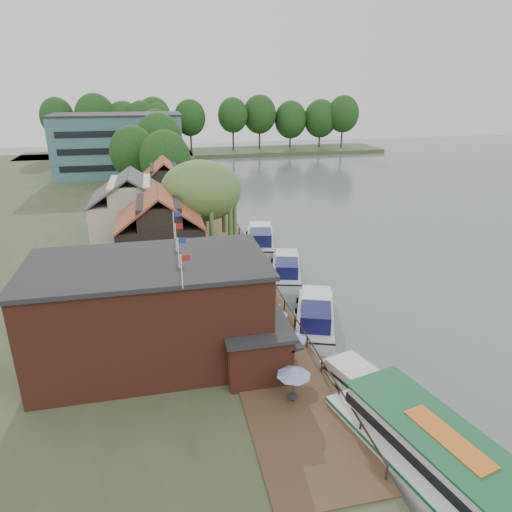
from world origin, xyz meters
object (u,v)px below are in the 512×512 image
willow (201,209)px  cruiser_1 (316,312)px  hotel_block (119,145)px  umbrella_3 (266,314)px  umbrella_0 (293,384)px  umbrella_2 (273,323)px  tour_boat (456,476)px  cruiser_0 (370,390)px  swan (413,427)px  cruiser_3 (261,237)px  cottage_a (161,234)px  umbrella_1 (291,348)px  cottage_c (165,191)px  cottage_b (132,210)px  umbrella_5 (255,282)px  umbrella_4 (258,291)px  pub (181,309)px  cruiser_2 (286,266)px

willow → cruiser_1: willow is taller
hotel_block → umbrella_3: 70.25m
umbrella_0 → umbrella_2: size_ratio=1.00×
cruiser_1 → tour_boat: tour_boat is taller
cruiser_0 → swan: cruiser_0 is taller
cruiser_1 → cruiser_3: (-0.11, 19.96, 0.07)m
cottage_a → cruiser_0: 24.99m
willow → umbrella_1: willow is taller
cottage_c → cruiser_3: 15.50m
cruiser_0 → umbrella_2: bearing=102.5°
swan → cottage_b: bearing=115.8°
cottage_a → willow: willow is taller
umbrella_5 → cruiser_3: size_ratio=0.22×
umbrella_3 → umbrella_2: bearing=-82.6°
umbrella_4 → willow: bearing=103.5°
umbrella_1 → umbrella_2: bearing=95.2°
cruiser_1 → umbrella_1: bearing=-102.4°
willow → umbrella_4: size_ratio=4.39×
hotel_block → cottage_a: bearing=-82.9°
umbrella_3 → tour_boat: umbrella_3 is taller
cruiser_1 → umbrella_0: bearing=-96.2°
pub → umbrella_3: 7.28m
umbrella_0 → tour_boat: 9.46m
hotel_block → willow: 52.29m
swan → cottage_c: bearing=106.2°
cottage_b → willow: willow is taller
umbrella_4 → cruiser_0: size_ratio=0.24×
umbrella_1 → cruiser_0: size_ratio=0.24×
umbrella_5 → cruiser_3: bearing=75.5°
umbrella_3 → swan: 13.24m
cottage_a → tour_boat: cottage_a is taller
cottage_c → umbrella_4: cottage_c is taller
umbrella_1 → cruiser_0: umbrella_1 is taller
pub → cottage_b: bearing=99.1°
tour_boat → cruiser_3: bearing=77.8°
umbrella_3 → cruiser_0: size_ratio=0.24×
umbrella_5 → cruiser_0: umbrella_5 is taller
umbrella_1 → cruiser_2: bearing=75.0°
cottage_a → cruiser_3: size_ratio=0.79×
cottage_c → hotel_block: bearing=102.2°
willow → umbrella_0: 26.90m
umbrella_4 → cruiser_3: bearing=76.4°
umbrella_3 → cruiser_0: (4.47, -9.00, -1.11)m
pub → umbrella_2: size_ratio=8.42×
cottage_b → cruiser_0: 35.16m
hotel_block → cottage_b: bearing=-85.0°
cottage_b → willow: size_ratio=0.92×
pub → swan: 16.12m
hotel_block → tour_boat: size_ratio=1.63×
cottage_a → pub: bearing=-86.2°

